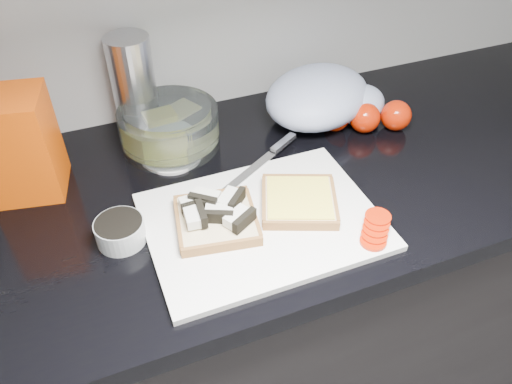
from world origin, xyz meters
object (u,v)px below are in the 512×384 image
cutting_board (262,221)px  bread_bag (18,145)px  glass_bowl (169,128)px  steel_canister (134,87)px

cutting_board → bread_bag: bearing=145.4°
glass_bowl → cutting_board: bearing=-73.4°
cutting_board → glass_bowl: 0.31m
glass_bowl → steel_canister: (-0.05, 0.08, 0.07)m
cutting_board → glass_bowl: bearing=106.6°
cutting_board → glass_bowl: size_ratio=1.94×
glass_bowl → steel_canister: 0.11m
glass_bowl → bread_bag: bread_bag is taller
cutting_board → steel_canister: size_ratio=1.85×
cutting_board → glass_bowl: (-0.09, 0.30, 0.04)m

